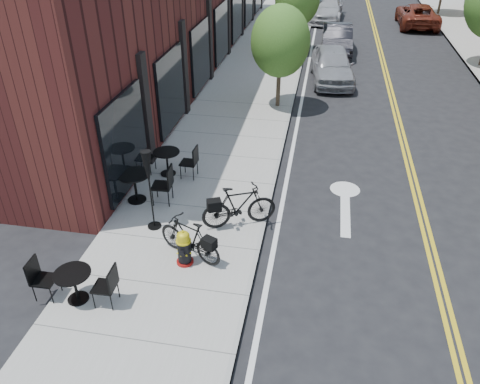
# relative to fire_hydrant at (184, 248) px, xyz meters

# --- Properties ---
(ground) EXTENTS (120.00, 120.00, 0.00)m
(ground) POSITION_rel_fire_hydrant_xyz_m (1.60, 0.73, -0.54)
(ground) COLOR black
(ground) RESTS_ON ground
(sidewalk_near) EXTENTS (4.00, 70.00, 0.12)m
(sidewalk_near) POSITION_rel_fire_hydrant_xyz_m (-0.40, 10.73, -0.48)
(sidewalk_near) COLOR #9E9B93
(sidewalk_near) RESTS_ON ground
(tree_near_a) EXTENTS (2.20, 2.20, 3.81)m
(tree_near_a) POSITION_rel_fire_hydrant_xyz_m (1.00, 9.73, 2.06)
(tree_near_a) COLOR #382B1E
(tree_near_a) RESTS_ON sidewalk_near
(fire_hydrant) EXTENTS (0.45, 0.45, 0.89)m
(fire_hydrant) POSITION_rel_fire_hydrant_xyz_m (0.00, 0.00, 0.00)
(fire_hydrant) COLOR maroon
(fire_hydrant) RESTS_ON sidewalk_near
(bicycle_left) EXTENTS (1.75, 1.13, 1.02)m
(bicycle_left) POSITION_rel_fire_hydrant_xyz_m (0.07, 0.23, 0.09)
(bicycle_left) COLOR black
(bicycle_left) RESTS_ON sidewalk_near
(bicycle_right) EXTENTS (1.93, 1.26, 1.13)m
(bicycle_right) POSITION_rel_fire_hydrant_xyz_m (0.94, 1.63, 0.14)
(bicycle_right) COLOR black
(bicycle_right) RESTS_ON sidewalk_near
(bistro_set_a) EXTENTS (1.72, 0.76, 0.93)m
(bistro_set_a) POSITION_rel_fire_hydrant_xyz_m (-1.85, -1.50, 0.05)
(bistro_set_a) COLOR black
(bistro_set_a) RESTS_ON sidewalk_near
(bistro_set_b) EXTENTS (1.81, 0.81, 0.97)m
(bistro_set_b) POSITION_rel_fire_hydrant_xyz_m (-1.60, 3.77, 0.07)
(bistro_set_b) COLOR black
(bistro_set_b) RESTS_ON sidewalk_near
(bistro_set_c) EXTENTS (2.00, 0.92, 1.07)m
(bistro_set_c) POSITION_rel_fire_hydrant_xyz_m (-2.00, 2.24, 0.12)
(bistro_set_c) COLOR black
(bistro_set_c) RESTS_ON sidewalk_near
(patio_umbrella) EXTENTS (0.34, 0.34, 2.12)m
(patio_umbrella) POSITION_rel_fire_hydrant_xyz_m (-1.13, 1.17, 1.10)
(patio_umbrella) COLOR black
(patio_umbrella) RESTS_ON sidewalk_near
(parked_car_a) EXTENTS (2.21, 4.53, 1.49)m
(parked_car_a) POSITION_rel_fire_hydrant_xyz_m (3.03, 13.40, 0.20)
(parked_car_a) COLOR gray
(parked_car_a) RESTS_ON ground
(parked_car_b) EXTENTS (1.64, 4.36, 1.42)m
(parked_car_b) POSITION_rel_fire_hydrant_xyz_m (3.20, 18.07, 0.17)
(parked_car_b) COLOR black
(parked_car_b) RESTS_ON ground
(parked_car_c) EXTENTS (2.42, 5.43, 1.55)m
(parked_car_c) POSITION_rel_fire_hydrant_xyz_m (2.40, 25.83, 0.23)
(parked_car_c) COLOR #AFB0B4
(parked_car_c) RESTS_ON ground
(parked_car_far) EXTENTS (2.32, 5.03, 1.40)m
(parked_car_far) POSITION_rel_fire_hydrant_xyz_m (8.23, 25.09, 0.16)
(parked_car_far) COLOR maroon
(parked_car_far) RESTS_ON ground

